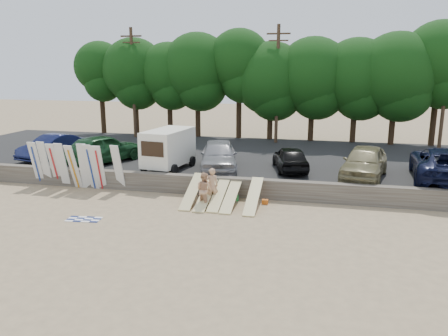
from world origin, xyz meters
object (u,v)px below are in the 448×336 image
Objects in this scene: car_3 at (290,158)px; car_4 at (364,162)px; car_2 at (219,155)px; beachgoer_a at (212,186)px; beachgoer_b at (204,190)px; car_5 at (442,164)px; box_trailer at (168,147)px; car_0 at (52,147)px; cooler at (234,197)px; car_1 at (103,148)px.

car_4 is (4.02, -0.93, 0.15)m from car_3.
car_2 is 4.28m from beachgoer_a.
beachgoer_a is (-3.39, -5.03, -0.52)m from car_3.
car_2 is 4.82m from beachgoer_b.
car_5 is at bearing -130.62° from beachgoer_b.
box_trailer reaches higher than beachgoer_b.
car_2 is at bearing 9.39° from car_0.
car_2 is 4.07m from cooler.
box_trailer is 2.98m from car_2.
cooler is at bearing -179.38° from car_1.
box_trailer is 0.73× the size of car_1.
car_2 is at bearing 97.43° from cooler.
car_5 is at bearing 174.17° from beachgoer_a.
car_1 is 19.56m from car_5.
car_1 reaches higher than car_4.
car_2 is at bearing -108.35° from beachgoer_a.
cooler is (13.13, -4.26, -1.30)m from car_0.
beachgoer_a is at bearing -85.95° from beachgoer_b.
car_3 reaches higher than beachgoer_b.
car_3 is at bearing -151.41° from beachgoer_a.
car_4 is 2.86× the size of beachgoer_a.
beachgoer_b is (-11.58, -5.09, -0.73)m from car_5.
beachgoer_b is (11.91, -5.56, -0.61)m from car_0.
car_1 is (3.94, -0.51, 0.14)m from car_0.
car_1 is at bearing 179.05° from box_trailer.
car_2 is 4.15m from car_3.
beachgoer_a is at bearing 42.48° from car_3.
car_5 is 11.13m from cooler.
car_5 is (19.56, 0.04, -0.03)m from car_1.
car_0 is at bearing 5.15° from car_5.
box_trailer is 0.76× the size of car_4.
car_0 is at bearing 179.70° from box_trailer.
box_trailer is at bearing 5.25° from car_0.
box_trailer is at bearing 9.20° from car_5.
box_trailer reaches higher than car_4.
car_4 is 0.81× the size of car_5.
cooler is (0.99, 0.73, -0.73)m from beachgoer_a.
car_2 is (2.91, 0.42, -0.44)m from box_trailer.
box_trailer reaches higher than cooler.
car_2 is 12.03m from car_5.
car_5 is at bearing 10.79° from box_trailer.
beachgoer_a reaches higher than cooler.
beachgoer_b is at bearing -11.59° from car_0.
beachgoer_a is (12.14, -4.98, -0.57)m from car_0.
car_1 is 3.13× the size of beachgoer_b.
car_0 is at bearing 162.33° from car_2.
car_2 is 2.84× the size of beachgoer_a.
car_2 is 1.00× the size of car_4.
car_1 is 13.96× the size of cooler.
car_1 is at bearing -10.80° from car_3.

